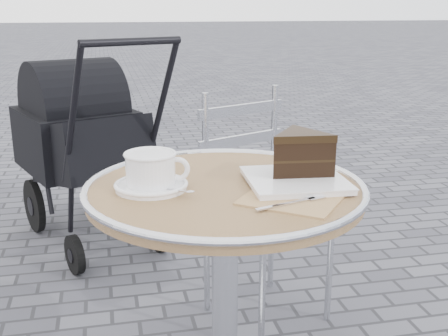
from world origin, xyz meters
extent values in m
cylinder|color=silver|center=(0.00, 0.00, 0.36)|extent=(0.07, 0.07, 0.67)
cylinder|color=tan|center=(0.00, 0.00, 0.71)|extent=(0.70, 0.70, 0.03)
torus|color=silver|center=(0.00, 0.00, 0.73)|extent=(0.72, 0.72, 0.02)
cylinder|color=white|center=(-0.19, 0.02, 0.74)|extent=(0.18, 0.18, 0.01)
cylinder|color=white|center=(-0.19, 0.02, 0.78)|extent=(0.14, 0.14, 0.08)
torus|color=white|center=(-0.12, 0.00, 0.78)|extent=(0.06, 0.03, 0.06)
cylinder|color=#CDB688|center=(-0.19, 0.02, 0.82)|extent=(0.11, 0.11, 0.01)
cube|color=tan|center=(0.14, -0.12, 0.73)|extent=(0.31, 0.31, 0.00)
cube|color=white|center=(0.18, -0.03, 0.74)|extent=(0.25, 0.25, 0.01)
cylinder|color=silver|center=(0.20, 0.34, 0.22)|extent=(0.02, 0.02, 0.44)
cylinder|color=silver|center=(0.51, 0.47, 0.22)|extent=(0.02, 0.02, 0.44)
cylinder|color=silver|center=(0.07, 0.64, 0.22)|extent=(0.02, 0.02, 0.44)
cylinder|color=silver|center=(0.37, 0.78, 0.22)|extent=(0.02, 0.02, 0.44)
cube|color=silver|center=(0.29, 0.56, 0.45)|extent=(0.52, 0.52, 0.02)
cube|color=black|center=(-0.37, 1.44, 0.49)|extent=(0.65, 0.78, 0.41)
cylinder|color=black|center=(-0.17, 0.93, 1.04)|extent=(0.41, 0.19, 0.03)
cylinder|color=black|center=(-0.46, 1.08, 0.09)|extent=(0.10, 0.18, 0.18)
cylinder|color=black|center=(-0.06, 1.24, 0.09)|extent=(0.10, 0.18, 0.18)
cylinder|color=black|center=(-0.68, 1.65, 0.14)|extent=(0.14, 0.28, 0.28)
cylinder|color=black|center=(-0.29, 1.80, 0.14)|extent=(0.14, 0.28, 0.28)
camera|label=1|loc=(-0.29, -1.32, 1.17)|focal=45.00mm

